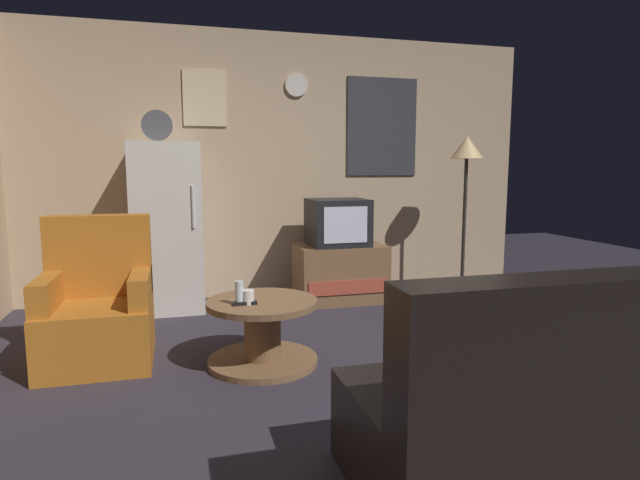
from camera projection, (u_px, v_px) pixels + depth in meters
name	position (u px, v px, depth m)	size (l,w,h in m)	color
ground_plane	(362.00, 384.00, 3.13)	(12.00, 12.00, 0.00)	#2D2833
wall_with_art	(282.00, 166.00, 5.30)	(5.20, 0.12, 2.59)	tan
fridge	(167.00, 227.00, 4.71)	(0.60, 0.62, 1.77)	silver
tv_stand	(340.00, 273.00, 5.06)	(0.84, 0.53, 0.55)	brown
crt_tv	(338.00, 222.00, 4.99)	(0.54, 0.51, 0.44)	black
standing_lamp	(466.00, 160.00, 5.18)	(0.32, 0.32, 1.59)	#332D28
coffee_table	(263.00, 332.00, 3.43)	(0.72, 0.72, 0.43)	brown
wine_glass	(239.00, 293.00, 3.28)	(0.05, 0.05, 0.15)	silver
mug_ceramic_white	(248.00, 297.00, 3.30)	(0.08, 0.08, 0.09)	silver
remote_control	(245.00, 303.00, 3.28)	(0.15, 0.04, 0.02)	black
armchair	(98.00, 311.00, 3.48)	(0.68, 0.68, 0.96)	#B2661E
couch	(567.00, 410.00, 2.11)	(1.70, 0.80, 0.92)	black
book_stack	(411.00, 293.00, 5.17)	(0.21, 0.17, 0.12)	#6E8458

